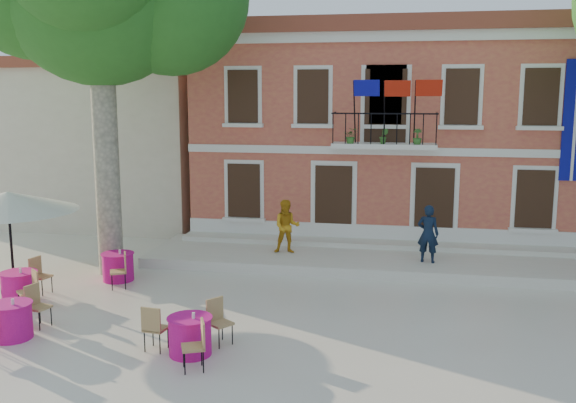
# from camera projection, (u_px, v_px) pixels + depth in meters

# --- Properties ---
(ground) EXTENTS (90.00, 90.00, 0.00)m
(ground) POSITION_uv_depth(u_px,v_px,m) (287.00, 308.00, 15.42)
(ground) COLOR beige
(ground) RESTS_ON ground
(main_building) EXTENTS (13.50, 9.59, 7.50)m
(main_building) POSITION_uv_depth(u_px,v_px,m) (389.00, 129.00, 24.10)
(main_building) COLOR #CC7049
(main_building) RESTS_ON ground
(neighbor_west) EXTENTS (9.40, 9.40, 6.40)m
(neighbor_west) POSITION_uv_depth(u_px,v_px,m) (116.00, 138.00, 27.27)
(neighbor_west) COLOR beige
(neighbor_west) RESTS_ON ground
(terrace) EXTENTS (14.00, 3.40, 0.30)m
(terrace) POSITION_uv_depth(u_px,v_px,m) (380.00, 260.00, 19.29)
(terrace) COLOR silver
(terrace) RESTS_ON ground
(patio_umbrella) EXTENTS (3.52, 3.52, 2.62)m
(patio_umbrella) POSITION_uv_depth(u_px,v_px,m) (8.00, 202.00, 16.49)
(patio_umbrella) COLOR black
(patio_umbrella) RESTS_ON ground
(pedestrian_navy) EXTENTS (0.67, 0.50, 1.68)m
(pedestrian_navy) POSITION_uv_depth(u_px,v_px,m) (428.00, 234.00, 18.34)
(pedestrian_navy) COLOR black
(pedestrian_navy) RESTS_ON terrace
(pedestrian_orange) EXTENTS (0.89, 0.75, 1.64)m
(pedestrian_orange) POSITION_uv_depth(u_px,v_px,m) (287.00, 226.00, 19.42)
(pedestrian_orange) COLOR orange
(pedestrian_orange) RESTS_ON terrace
(cafe_table_0) EXTENTS (1.83, 1.78, 0.95)m
(cafe_table_0) POSITION_uv_depth(u_px,v_px,m) (19.00, 285.00, 15.81)
(cafe_table_0) COLOR #D4137D
(cafe_table_0) RESTS_ON ground
(cafe_table_1) EXTENTS (1.72, 1.86, 0.95)m
(cafe_table_1) POSITION_uv_depth(u_px,v_px,m) (190.00, 334.00, 12.65)
(cafe_table_1) COLOR #D4137D
(cafe_table_1) RESTS_ON ground
(cafe_table_2) EXTENTS (0.91, 1.96, 0.95)m
(cafe_table_2) POSITION_uv_depth(u_px,v_px,m) (11.00, 319.00, 13.47)
(cafe_table_2) COLOR #D4137D
(cafe_table_2) RESTS_ON ground
(cafe_table_3) EXTENTS (1.22, 1.91, 0.95)m
(cafe_table_3) POSITION_uv_depth(u_px,v_px,m) (118.00, 266.00, 17.66)
(cafe_table_3) COLOR #D4137D
(cafe_table_3) RESTS_ON ground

